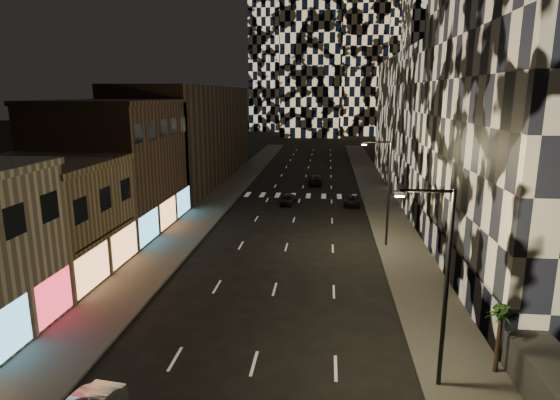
% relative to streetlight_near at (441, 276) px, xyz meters
% --- Properties ---
extents(sidewalk_left, '(4.00, 120.00, 0.15)m').
position_rel_streetlight_near_xyz_m(sidewalk_left, '(-18.35, 40.00, -5.28)').
color(sidewalk_left, '#47443F').
rests_on(sidewalk_left, ground).
extents(sidewalk_right, '(4.00, 120.00, 0.15)m').
position_rel_streetlight_near_xyz_m(sidewalk_right, '(1.65, 40.00, -5.28)').
color(sidewalk_right, '#47443F').
rests_on(sidewalk_right, ground).
extents(curb_left, '(0.20, 120.00, 0.15)m').
position_rel_streetlight_near_xyz_m(curb_left, '(-16.25, 40.00, -5.28)').
color(curb_left, '#4C4C47').
rests_on(curb_left, ground).
extents(curb_right, '(0.20, 120.00, 0.15)m').
position_rel_streetlight_near_xyz_m(curb_right, '(-0.45, 40.00, -5.28)').
color(curb_right, '#4C4C47').
rests_on(curb_right, ground).
extents(retail_tan, '(10.00, 10.00, 8.00)m').
position_rel_streetlight_near_xyz_m(retail_tan, '(-25.35, 11.00, -1.35)').
color(retail_tan, '#7C684A').
rests_on(retail_tan, ground).
extents(retail_brown, '(10.00, 15.00, 12.00)m').
position_rel_streetlight_near_xyz_m(retail_brown, '(-25.35, 23.50, 0.65)').
color(retail_brown, '#463327').
rests_on(retail_brown, ground).
extents(retail_filler_left, '(10.00, 40.00, 14.00)m').
position_rel_streetlight_near_xyz_m(retail_filler_left, '(-25.35, 50.00, 1.65)').
color(retail_filler_left, '#463327').
rests_on(retail_filler_left, ground).
extents(midrise_base, '(0.60, 25.00, 3.00)m').
position_rel_streetlight_near_xyz_m(midrise_base, '(3.95, 14.50, -3.85)').
color(midrise_base, '#383838').
rests_on(midrise_base, ground).
extents(midrise_filler_right, '(16.00, 40.00, 18.00)m').
position_rel_streetlight_near_xyz_m(midrise_filler_right, '(11.65, 47.00, 3.65)').
color(midrise_filler_right, '#232326').
rests_on(midrise_filler_right, ground).
extents(streetlight_near, '(2.55, 0.25, 9.00)m').
position_rel_streetlight_near_xyz_m(streetlight_near, '(0.00, 0.00, 0.00)').
color(streetlight_near, black).
rests_on(streetlight_near, sidewalk_right).
extents(streetlight_far, '(2.55, 0.25, 9.00)m').
position_rel_streetlight_near_xyz_m(streetlight_far, '(0.00, 20.00, 0.00)').
color(streetlight_far, black).
rests_on(streetlight_far, sidewalk_right).
extents(car_dark_midlane, '(1.86, 3.80, 1.25)m').
position_rel_streetlight_near_xyz_m(car_dark_midlane, '(-9.63, 34.96, -4.73)').
color(car_dark_midlane, black).
rests_on(car_dark_midlane, ground).
extents(car_dark_oncoming, '(2.00, 4.80, 1.39)m').
position_rel_streetlight_near_xyz_m(car_dark_oncoming, '(-6.67, 48.10, -4.66)').
color(car_dark_oncoming, black).
rests_on(car_dark_oncoming, ground).
extents(car_dark_rightlane, '(2.29, 4.24, 1.13)m').
position_rel_streetlight_near_xyz_m(car_dark_rightlane, '(-1.88, 35.13, -4.79)').
color(car_dark_rightlane, black).
rests_on(car_dark_rightlane, ground).
extents(palm_tree, '(1.68, 1.71, 3.35)m').
position_rel_streetlight_near_xyz_m(palm_tree, '(3.15, 1.28, -2.44)').
color(palm_tree, '#47331E').
rests_on(palm_tree, sidewalk_right).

